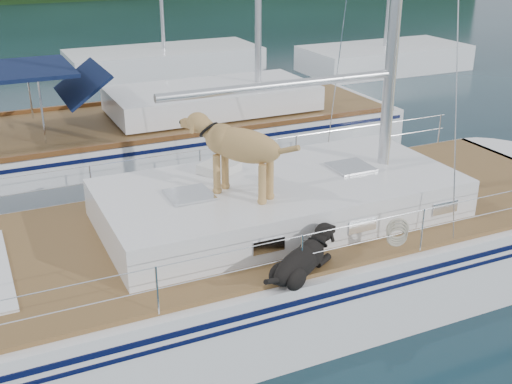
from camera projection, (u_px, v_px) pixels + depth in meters
name	position (u px, v px, depth m)	size (l,w,h in m)	color
ground	(232.00, 300.00, 9.68)	(120.00, 120.00, 0.00)	black
main_sailboat	(237.00, 259.00, 9.45)	(12.00, 4.13, 14.01)	white
neighbor_sailboat	(170.00, 137.00, 15.12)	(11.00, 3.50, 13.30)	white
bg_boat_center	(164.00, 62.00, 24.47)	(7.20, 3.00, 11.65)	white
bg_boat_east	(384.00, 58.00, 25.08)	(6.40, 3.00, 11.65)	white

